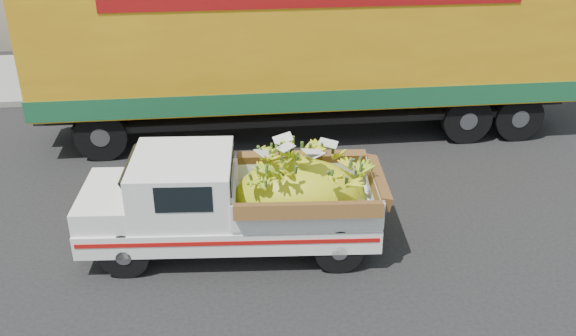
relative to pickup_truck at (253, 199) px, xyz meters
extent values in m
plane|color=black|center=(0.43, -0.10, -0.89)|extent=(100.00, 100.00, 0.00)
cube|color=gray|center=(0.43, 7.15, -0.82)|extent=(60.00, 0.25, 0.15)
cube|color=gray|center=(0.43, 9.25, -0.82)|extent=(60.00, 4.00, 0.14)
cylinder|color=black|center=(-2.04, -0.59, -0.51)|extent=(0.78, 0.28, 0.77)
cylinder|color=black|center=(-1.93, 0.88, -0.51)|extent=(0.78, 0.28, 0.77)
cylinder|color=black|center=(1.28, -0.83, -0.51)|extent=(0.78, 0.28, 0.77)
cylinder|color=black|center=(1.39, 0.64, -0.51)|extent=(0.78, 0.28, 0.77)
cube|color=silver|center=(-0.38, 0.03, -0.33)|extent=(4.86, 2.06, 0.39)
cube|color=#A50F0C|center=(-0.44, -0.83, -0.27)|extent=(4.64, 0.35, 0.07)
cube|color=silver|center=(-2.70, 0.20, -0.44)|extent=(0.23, 1.68, 0.14)
cube|color=silver|center=(-2.31, 0.17, 0.04)|extent=(0.97, 1.67, 0.36)
cube|color=silver|center=(-1.11, 0.08, 0.32)|extent=(1.68, 1.76, 0.91)
cube|color=black|center=(-1.07, -0.75, 0.49)|extent=(0.86, 0.07, 0.42)
cube|color=silver|center=(0.83, -0.06, 0.12)|extent=(2.44, 1.88, 0.51)
ellipsoid|color=yellow|center=(0.73, -0.05, 0.01)|extent=(2.20, 1.52, 1.29)
cylinder|color=black|center=(6.21, 3.69, -0.34)|extent=(1.10, 0.32, 1.10)
cylinder|color=black|center=(6.21, 5.69, -0.34)|extent=(1.10, 0.32, 1.10)
cylinder|color=black|center=(5.01, 3.70, -0.34)|extent=(1.10, 0.32, 1.10)
cylinder|color=black|center=(5.01, 5.70, -0.34)|extent=(1.10, 0.32, 1.10)
cylinder|color=black|center=(-2.99, 3.71, -0.34)|extent=(1.10, 0.32, 1.10)
cylinder|color=black|center=(-2.99, 5.71, -0.34)|extent=(1.10, 0.32, 1.10)
cube|color=black|center=(1.51, 4.70, -0.11)|extent=(12.00, 1.03, 0.36)
cube|color=orange|center=(1.51, 4.70, 1.49)|extent=(11.77, 2.53, 2.84)
cube|color=#17522E|center=(1.51, 4.70, 0.32)|extent=(11.83, 2.55, 0.45)
camera|label=1|loc=(-0.45, -9.05, 5.18)|focal=40.00mm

